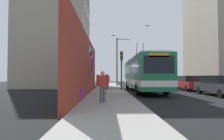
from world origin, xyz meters
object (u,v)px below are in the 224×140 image
Objects in this scene: parked_car_dark_gray at (219,85)px; parked_car_black at (171,81)px; parked_car_red at (189,83)px; street_lamp at (118,58)px; city_bus at (143,73)px; pedestrian_midblock at (107,80)px; pedestrian_near_wall at (103,84)px; traffic_light at (122,64)px.

parked_car_dark_gray and parked_car_black have the same top height.
street_lamp is at bearing 50.02° from parked_car_red.
city_bus is 7.68× the size of pedestrian_midblock.
pedestrian_near_wall is 16.77m from street_lamp.
city_bus reaches higher than parked_car_red.
parked_car_red is 2.72× the size of pedestrian_near_wall.
parked_car_dark_gray is at bearing -122.06° from pedestrian_midblock.
city_bus is 5.43m from parked_car_red.
city_bus is 3.89m from pedestrian_midblock.
city_bus is 6.92m from parked_car_dark_gray.
parked_car_black is 18.56m from pedestrian_near_wall.
parked_car_black is at bearing -91.51° from street_lamp.
parked_car_dark_gray is 14.12m from street_lamp.
parked_car_dark_gray is 10.16m from pedestrian_near_wall.
parked_car_red is (5.64, -0.00, -0.00)m from parked_car_dark_gray.
parked_car_dark_gray is at bearing -130.56° from city_bus.
parked_car_dark_gray is 1.00× the size of parked_car_black.
city_bus is 9.95m from pedestrian_near_wall.
city_bus is 2.34m from traffic_light.
parked_car_red is 8.86m from pedestrian_midblock.
parked_car_black is at bearing -28.98° from pedestrian_near_wall.
parked_car_black is 0.71× the size of street_lamp.
traffic_light is (-1.25, -1.50, 1.67)m from pedestrian_midblock.
pedestrian_midblock is at bearing 73.33° from city_bus.
traffic_light is at bearing -10.32° from pedestrian_near_wall.
pedestrian_midblock is at bearing 124.01° from parked_car_black.
parked_car_red is 9.96m from street_lamp.
parked_car_red is 2.77× the size of pedestrian_midblock.
pedestrian_midblock is at bearing 90.63° from parked_car_red.
pedestrian_near_wall is at bearing 169.68° from traffic_light.
parked_car_dark_gray is 2.88× the size of pedestrian_near_wall.
pedestrian_midblock is at bearing 165.31° from street_lamp.
parked_car_black is at bearing -36.35° from city_bus.
pedestrian_near_wall is (-9.17, 3.79, -0.74)m from city_bus.
street_lamp reaches higher than city_bus.
parked_car_red is (1.19, -5.20, -1.02)m from city_bus.
street_lamp is (6.07, 7.24, 3.17)m from parked_car_red.
parked_car_red is at bearing -79.64° from traffic_light.
street_lamp is at bearing 15.67° from city_bus.
parked_car_black is at bearing -45.51° from traffic_light.
pedestrian_near_wall is 0.25× the size of street_lamp.
traffic_light is at bearing 100.36° from parked_car_red.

